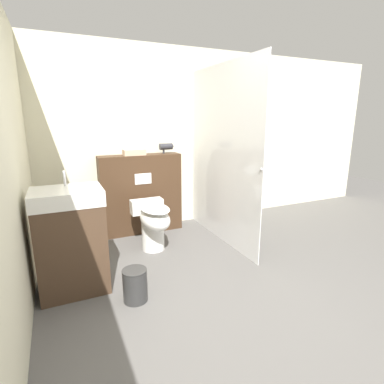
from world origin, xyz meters
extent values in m
plane|color=#565451|center=(0.00, 0.00, 0.00)|extent=(12.00, 12.00, 0.00)
cube|color=beige|center=(0.00, 2.38, 1.25)|extent=(8.00, 0.06, 2.50)
cube|color=#3D2819|center=(-0.28, 2.19, 0.54)|extent=(1.09, 0.25, 1.07)
cube|color=white|center=(-0.28, 2.06, 0.77)|extent=(0.22, 0.01, 0.14)
cube|color=silver|center=(0.58, 1.51, 1.09)|extent=(0.01, 1.67, 2.18)
sphere|color=#B2B2B7|center=(0.58, 0.70, 1.04)|extent=(0.04, 0.04, 0.04)
cylinder|color=white|center=(-0.32, 1.55, 0.20)|extent=(0.27, 0.27, 0.39)
ellipsoid|color=white|center=(-0.32, 1.45, 0.42)|extent=(0.32, 0.55, 0.24)
ellipsoid|color=white|center=(-0.32, 1.45, 0.55)|extent=(0.31, 0.54, 0.02)
cube|color=white|center=(-0.32, 1.78, 0.48)|extent=(0.39, 0.16, 0.17)
cube|color=#473323|center=(-1.24, 1.01, 0.41)|extent=(0.58, 0.45, 0.82)
cube|color=white|center=(-1.24, 1.01, 0.89)|extent=(0.59, 0.46, 0.13)
cylinder|color=silver|center=(-1.24, 1.14, 1.03)|extent=(0.02, 0.02, 0.14)
cylinder|color=#2D2D33|center=(0.10, 2.21, 1.17)|extent=(0.18, 0.09, 0.09)
cone|color=#2D2D33|center=(0.21, 2.21, 1.17)|extent=(0.03, 0.07, 0.07)
cylinder|color=#2D2D33|center=(0.07, 2.21, 1.11)|extent=(0.03, 0.03, 0.08)
cube|color=tan|center=(-0.35, 2.17, 1.11)|extent=(0.28, 0.16, 0.07)
cylinder|color=#2D2D2D|center=(-0.78, 0.60, 0.14)|extent=(0.21, 0.21, 0.28)
cylinder|color=#2D2D2D|center=(-0.78, 0.60, 0.29)|extent=(0.21, 0.21, 0.01)
camera|label=1|loc=(-1.29, -1.71, 1.55)|focal=28.00mm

